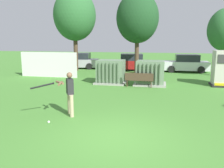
{
  "coord_description": "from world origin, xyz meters",
  "views": [
    {
      "loc": [
        1.34,
        -6.6,
        2.99
      ],
      "look_at": [
        -0.88,
        3.5,
        1.0
      ],
      "focal_mm": 37.15,
      "sensor_mm": 36.0,
      "label": 1
    }
  ],
  "objects_px": {
    "park_bench": "(139,79)",
    "parked_car_right_of_center": "(186,64)",
    "sports_ball": "(49,122)",
    "transformer_mid_west": "(150,73)",
    "parked_car_leftmost": "(79,61)",
    "batter": "(69,91)",
    "transformer_west": "(111,72)",
    "parked_car_left_of_center": "(131,63)"
  },
  "relations": [
    {
      "from": "park_bench",
      "to": "parked_car_right_of_center",
      "type": "distance_m",
      "value": 8.88
    },
    {
      "from": "sports_ball",
      "to": "transformer_mid_west",
      "type": "bearing_deg",
      "value": 68.63
    },
    {
      "from": "sports_ball",
      "to": "parked_car_leftmost",
      "type": "distance_m",
      "value": 16.44
    },
    {
      "from": "transformer_mid_west",
      "to": "sports_ball",
      "type": "bearing_deg",
      "value": -111.37
    },
    {
      "from": "park_bench",
      "to": "parked_car_right_of_center",
      "type": "xyz_separation_m",
      "value": [
        3.52,
        8.14,
        0.22
      ]
    },
    {
      "from": "parked_car_right_of_center",
      "to": "park_bench",
      "type": "bearing_deg",
      "value": -113.39
    },
    {
      "from": "transformer_mid_west",
      "to": "parked_car_right_of_center",
      "type": "bearing_deg",
      "value": 68.28
    },
    {
      "from": "batter",
      "to": "parked_car_leftmost",
      "type": "height_order",
      "value": "batter"
    },
    {
      "from": "transformer_west",
      "to": "transformer_mid_west",
      "type": "distance_m",
      "value": 2.68
    },
    {
      "from": "park_bench",
      "to": "parked_car_leftmost",
      "type": "distance_m",
      "value": 11.18
    },
    {
      "from": "parked_car_left_of_center",
      "to": "parked_car_right_of_center",
      "type": "xyz_separation_m",
      "value": [
        5.2,
        -0.0,
        0.0
      ]
    },
    {
      "from": "park_bench",
      "to": "sports_ball",
      "type": "xyz_separation_m",
      "value": [
        -2.54,
        -7.21,
        -0.49
      ]
    },
    {
      "from": "park_bench",
      "to": "parked_car_leftmost",
      "type": "xyz_separation_m",
      "value": [
        -7.23,
        8.53,
        0.22
      ]
    },
    {
      "from": "park_bench",
      "to": "parked_car_right_of_center",
      "type": "height_order",
      "value": "parked_car_right_of_center"
    },
    {
      "from": "transformer_west",
      "to": "sports_ball",
      "type": "distance_m",
      "value": 8.15
    },
    {
      "from": "transformer_west",
      "to": "transformer_mid_west",
      "type": "bearing_deg",
      "value": 0.27
    },
    {
      "from": "transformer_west",
      "to": "batter",
      "type": "height_order",
      "value": "batter"
    },
    {
      "from": "transformer_mid_west",
      "to": "parked_car_right_of_center",
      "type": "xyz_separation_m",
      "value": [
        2.88,
        7.24,
        -0.04
      ]
    },
    {
      "from": "transformer_west",
      "to": "transformer_mid_west",
      "type": "xyz_separation_m",
      "value": [
        2.68,
        0.01,
        0.0
      ]
    },
    {
      "from": "parked_car_left_of_center",
      "to": "parked_car_right_of_center",
      "type": "relative_size",
      "value": 1.03
    },
    {
      "from": "sports_ball",
      "to": "parked_car_leftmost",
      "type": "bearing_deg",
      "value": 106.61
    },
    {
      "from": "sports_ball",
      "to": "parked_car_right_of_center",
      "type": "relative_size",
      "value": 0.02
    },
    {
      "from": "parked_car_leftmost",
      "to": "parked_car_right_of_center",
      "type": "xyz_separation_m",
      "value": [
        10.75,
        -0.38,
        0.0
      ]
    },
    {
      "from": "transformer_west",
      "to": "sports_ball",
      "type": "xyz_separation_m",
      "value": [
        -0.5,
        -8.1,
        -0.74
      ]
    },
    {
      "from": "park_bench",
      "to": "sports_ball",
      "type": "height_order",
      "value": "park_bench"
    },
    {
      "from": "transformer_mid_west",
      "to": "park_bench",
      "type": "bearing_deg",
      "value": -125.21
    },
    {
      "from": "parked_car_leftmost",
      "to": "sports_ball",
      "type": "bearing_deg",
      "value": -73.39
    },
    {
      "from": "transformer_mid_west",
      "to": "sports_ball",
      "type": "height_order",
      "value": "transformer_mid_west"
    },
    {
      "from": "parked_car_leftmost",
      "to": "parked_car_left_of_center",
      "type": "distance_m",
      "value": 5.56
    },
    {
      "from": "transformer_west",
      "to": "parked_car_right_of_center",
      "type": "height_order",
      "value": "same"
    },
    {
      "from": "parked_car_leftmost",
      "to": "parked_car_left_of_center",
      "type": "bearing_deg",
      "value": -3.95
    },
    {
      "from": "batter",
      "to": "parked_car_leftmost",
      "type": "distance_m",
      "value": 15.57
    },
    {
      "from": "transformer_west",
      "to": "park_bench",
      "type": "xyz_separation_m",
      "value": [
        2.04,
        -0.89,
        -0.25
      ]
    },
    {
      "from": "transformer_mid_west",
      "to": "batter",
      "type": "distance_m",
      "value": 7.63
    },
    {
      "from": "transformer_mid_west",
      "to": "parked_car_left_of_center",
      "type": "relative_size",
      "value": 0.48
    },
    {
      "from": "parked_car_leftmost",
      "to": "parked_car_right_of_center",
      "type": "bearing_deg",
      "value": -2.05
    },
    {
      "from": "transformer_west",
      "to": "parked_car_right_of_center",
      "type": "bearing_deg",
      "value": 52.52
    },
    {
      "from": "batter",
      "to": "sports_ball",
      "type": "height_order",
      "value": "batter"
    },
    {
      "from": "transformer_mid_west",
      "to": "park_bench",
      "type": "relative_size",
      "value": 1.17
    },
    {
      "from": "sports_ball",
      "to": "batter",
      "type": "bearing_deg",
      "value": 69.5
    },
    {
      "from": "parked_car_leftmost",
      "to": "parked_car_left_of_center",
      "type": "xyz_separation_m",
      "value": [
        5.55,
        -0.38,
        0.0
      ]
    },
    {
      "from": "park_bench",
      "to": "transformer_west",
      "type": "bearing_deg",
      "value": 156.38
    }
  ]
}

